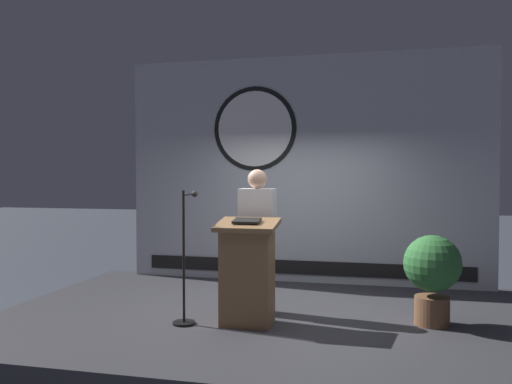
% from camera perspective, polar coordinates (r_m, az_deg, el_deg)
% --- Properties ---
extents(ground_plane, '(40.00, 40.00, 0.00)m').
position_cam_1_polar(ground_plane, '(6.03, 2.80, -16.24)').
color(ground_plane, '#383D47').
extents(stage_platform, '(6.40, 4.00, 0.30)m').
position_cam_1_polar(stage_platform, '(5.98, 2.81, -14.87)').
color(stage_platform, '#333338').
rests_on(stage_platform, ground).
extents(banner_display, '(5.31, 0.12, 3.31)m').
position_cam_1_polar(banner_display, '(7.56, 5.19, 2.49)').
color(banner_display, '#B2B7C1').
rests_on(banner_display, stage_platform).
extents(podium, '(0.64, 0.50, 1.13)m').
position_cam_1_polar(podium, '(5.46, -0.96, -8.90)').
color(podium, olive).
rests_on(podium, stage_platform).
extents(speaker_person, '(0.40, 0.26, 1.64)m').
position_cam_1_polar(speaker_person, '(5.88, 0.14, -5.32)').
color(speaker_person, black).
rests_on(speaker_person, stage_platform).
extents(microphone_stand, '(0.24, 0.50, 1.42)m').
position_cam_1_polar(microphone_stand, '(5.57, -7.85, -9.35)').
color(microphone_stand, black).
rests_on(microphone_stand, stage_platform).
extents(potted_plant, '(0.59, 0.59, 0.95)m').
position_cam_1_polar(potted_plant, '(5.74, 19.01, -8.28)').
color(potted_plant, brown).
rests_on(potted_plant, stage_platform).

